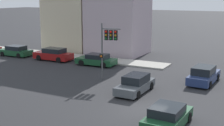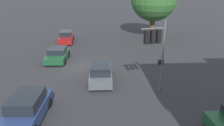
{
  "view_description": "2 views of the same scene",
  "coord_description": "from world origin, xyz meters",
  "views": [
    {
      "loc": [
        -18.49,
        -7.2,
        7.51
      ],
      "look_at": [
        3.77,
        4.47,
        2.12
      ],
      "focal_mm": 50.0,
      "sensor_mm": 36.0,
      "label": 1
    },
    {
      "loc": [
        19.81,
        2.17,
        7.37
      ],
      "look_at": [
        2.96,
        3.2,
        1.29
      ],
      "focal_mm": 35.0,
      "sensor_mm": 36.0,
      "label": 2
    }
  ],
  "objects": [
    {
      "name": "crossing_car_2",
      "position": [
        3.52,
        2.24,
        0.66
      ],
      "size": [
        4.37,
        1.9,
        1.42
      ],
      "rotation": [
        0.0,
        0.0,
        3.13
      ],
      "color": "#4C5156",
      "rests_on": "ground_plane"
    },
    {
      "name": "parked_car_0",
      "position": [
        10.62,
        10.01,
        0.62
      ],
      "size": [
        2.15,
        4.46,
        1.29
      ],
      "rotation": [
        0.0,
        0.0,
        1.61
      ],
      "color": "#194728",
      "rests_on": "ground_plane"
    },
    {
      "name": "parked_car_2",
      "position": [
        10.61,
        22.03,
        0.63
      ],
      "size": [
        2.08,
        4.37,
        1.34
      ],
      "rotation": [
        0.0,
        0.0,
        1.6
      ],
      "color": "#194728",
      "rests_on": "ground_plane"
    },
    {
      "name": "parked_car_1",
      "position": [
        10.63,
        15.97,
        0.71
      ],
      "size": [
        1.98,
        4.74,
        1.48
      ],
      "rotation": [
        0.0,
        0.0,
        1.57
      ],
      "color": "maroon",
      "rests_on": "ground_plane"
    },
    {
      "name": "crossing_car_1",
      "position": [
        -1.76,
        -2.1,
        0.62
      ],
      "size": [
        4.01,
        2.14,
        1.3
      ],
      "rotation": [
        0.0,
        0.0,
        -0.04
      ],
      "color": "#194728",
      "rests_on": "ground_plane"
    },
    {
      "name": "ground_plane",
      "position": [
        0.0,
        0.0,
        0.0
      ],
      "size": [
        300.0,
        300.0,
        0.0
      ],
      "primitive_type": "plane",
      "color": "#28282B"
    },
    {
      "name": "traffic_signal",
      "position": [
        5.84,
        5.93,
        3.68
      ],
      "size": [
        0.88,
        1.83,
        5.18
      ],
      "rotation": [
        0.0,
        0.0,
        3.37
      ],
      "color": "#515456",
      "rests_on": "ground_plane"
    },
    {
      "name": "rowhouse_backdrop",
      "position": [
        18.24,
        14.67,
        6.18
      ],
      "size": [
        6.8,
        14.1,
        12.77
      ],
      "color": "#B29EA8",
      "rests_on": "ground_plane"
    },
    {
      "name": "crossing_car_3",
      "position": [
        8.78,
        -2.02,
        0.71
      ],
      "size": [
        4.68,
        2.16,
        1.53
      ],
      "rotation": [
        0.0,
        0.0,
        -0.06
      ],
      "color": "navy",
      "rests_on": "ground_plane"
    }
  ]
}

